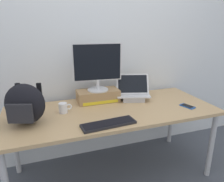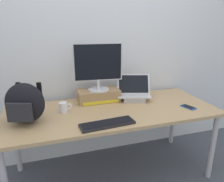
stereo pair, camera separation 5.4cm
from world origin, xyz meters
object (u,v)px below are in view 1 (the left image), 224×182
at_px(toner_box_yellow, 98,96).
at_px(coffee_mug, 63,108).
at_px(messenger_backpack, 25,104).
at_px(cell_phone, 187,106).
at_px(open_laptop, 133,94).
at_px(external_keyboard, 109,124).
at_px(desktop_monitor, 97,66).
at_px(plush_toy, 18,103).

height_order(toner_box_yellow, coffee_mug, toner_box_yellow).
xyz_separation_m(messenger_backpack, cell_phone, (1.45, -0.13, -0.16)).
distance_m(open_laptop, external_keyboard, 0.65).
relative_size(open_laptop, external_keyboard, 0.87).
relative_size(desktop_monitor, coffee_mug, 4.06).
relative_size(messenger_backpack, plush_toy, 3.52).
relative_size(toner_box_yellow, open_laptop, 1.09).
bearing_deg(plush_toy, coffee_mug, -32.22).
distance_m(open_laptop, plush_toy, 1.13).
bearing_deg(plush_toy, toner_box_yellow, -4.59).
relative_size(toner_box_yellow, external_keyboard, 0.95).
xyz_separation_m(open_laptop, plush_toy, (-1.12, 0.13, -0.00)).
bearing_deg(toner_box_yellow, desktop_monitor, -98.33).
xyz_separation_m(open_laptop, external_keyboard, (-0.43, -0.48, -0.04)).
bearing_deg(external_keyboard, desktop_monitor, 78.39).
height_order(external_keyboard, plush_toy, plush_toy).
relative_size(open_laptop, messenger_backpack, 1.08).
relative_size(toner_box_yellow, messenger_backpack, 1.18).
relative_size(desktop_monitor, messenger_backpack, 1.34).
height_order(toner_box_yellow, plush_toy, toner_box_yellow).
height_order(external_keyboard, cell_phone, external_keyboard).
bearing_deg(desktop_monitor, cell_phone, -23.18).
distance_m(toner_box_yellow, external_keyboard, 0.55).
distance_m(desktop_monitor, external_keyboard, 0.65).
height_order(external_keyboard, coffee_mug, coffee_mug).
bearing_deg(open_laptop, desktop_monitor, -173.09).
height_order(coffee_mug, cell_phone, coffee_mug).
height_order(messenger_backpack, cell_phone, messenger_backpack).
xyz_separation_m(messenger_backpack, coffee_mug, (0.30, 0.12, -0.12)).
distance_m(desktop_monitor, plush_toy, 0.82).
bearing_deg(cell_phone, plush_toy, 143.81).
bearing_deg(toner_box_yellow, coffee_mug, -153.93).
bearing_deg(coffee_mug, external_keyboard, -50.06).
distance_m(cell_phone, plush_toy, 1.61).
height_order(desktop_monitor, coffee_mug, desktop_monitor).
bearing_deg(cell_phone, coffee_mug, 149.36).
xyz_separation_m(coffee_mug, cell_phone, (1.14, -0.25, -0.04)).
relative_size(external_keyboard, plush_toy, 4.39).
relative_size(external_keyboard, coffee_mug, 3.79).
relative_size(toner_box_yellow, cell_phone, 2.79).
distance_m(external_keyboard, coffee_mug, 0.48).
distance_m(external_keyboard, messenger_backpack, 0.67).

